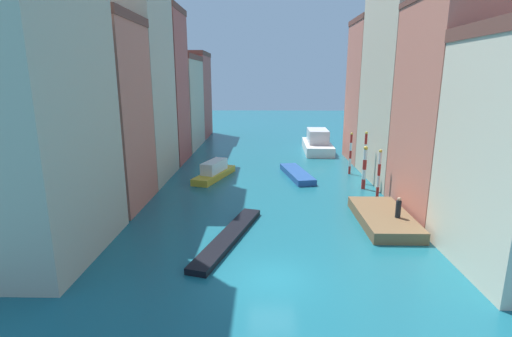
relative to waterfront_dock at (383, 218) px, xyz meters
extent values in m
plane|color=#196070|center=(-8.10, 16.56, -0.39)|extent=(154.00, 154.00, 0.00)
cube|color=#BCB299|center=(-21.60, -5.13, 10.28)|extent=(6.73, 9.42, 21.33)
cube|color=#C6705B|center=(-21.60, 3.68, 6.68)|extent=(6.73, 7.29, 14.14)
cube|color=brown|center=(-21.60, 3.68, 14.09)|extent=(6.87, 7.44, 0.68)
cube|color=#BCB299|center=(-21.60, 11.84, 9.92)|extent=(6.73, 8.80, 20.61)
cube|color=#B25147|center=(-21.60, 20.29, 8.32)|extent=(6.73, 7.12, 17.41)
cube|color=brown|center=(-21.60, 20.29, 17.36)|extent=(6.87, 7.26, 0.68)
cube|color=#BCB299|center=(-21.60, 30.04, 5.87)|extent=(6.73, 11.21, 12.51)
cube|color=brown|center=(-21.60, 30.04, 12.49)|extent=(6.87, 11.43, 0.74)
cube|color=#B25147|center=(-21.60, 40.34, 6.40)|extent=(6.73, 9.16, 13.58)
cube|color=brown|center=(-21.60, 40.34, 13.55)|extent=(6.87, 9.34, 0.71)
cube|color=#C6705B|center=(5.39, 2.10, 7.28)|extent=(6.73, 8.46, 15.33)
cube|color=#BCB299|center=(5.39, 11.91, 9.94)|extent=(6.73, 10.86, 20.66)
cube|color=#C6705B|center=(5.39, 21.15, 7.77)|extent=(6.73, 7.33, 16.31)
cube|color=brown|center=(5.39, 21.15, 16.22)|extent=(6.87, 7.48, 0.59)
cube|color=brown|center=(0.00, 0.00, 0.00)|extent=(3.45, 7.47, 0.78)
cylinder|color=black|center=(0.66, -0.91, 0.99)|extent=(0.36, 0.36, 1.20)
sphere|color=tan|center=(0.66, -0.91, 1.72)|extent=(0.26, 0.26, 0.26)
cylinder|color=red|center=(1.23, 5.74, 0.12)|extent=(0.25, 0.25, 1.01)
cylinder|color=white|center=(1.23, 5.74, 1.13)|extent=(0.25, 0.25, 1.01)
cylinder|color=red|center=(1.23, 5.74, 2.14)|extent=(0.25, 0.25, 1.01)
cylinder|color=white|center=(1.23, 5.74, 3.15)|extent=(0.25, 0.25, 1.01)
sphere|color=gold|center=(1.23, 5.74, 3.75)|extent=(0.27, 0.27, 0.27)
cylinder|color=red|center=(0.74, 8.55, 0.08)|extent=(0.35, 0.35, 0.93)
cylinder|color=white|center=(0.74, 8.55, 1.01)|extent=(0.35, 0.35, 0.93)
cylinder|color=red|center=(0.74, 8.55, 1.94)|extent=(0.35, 0.35, 0.93)
cylinder|color=white|center=(0.74, 8.55, 2.87)|extent=(0.35, 0.35, 0.93)
sphere|color=gold|center=(0.74, 8.55, 3.48)|extent=(0.39, 0.39, 0.39)
cylinder|color=red|center=(1.20, 10.35, 0.10)|extent=(0.25, 0.25, 0.98)
cylinder|color=white|center=(1.20, 10.35, 1.08)|extent=(0.25, 0.25, 0.98)
cylinder|color=red|center=(1.20, 10.35, 2.06)|extent=(0.25, 0.25, 0.98)
cylinder|color=white|center=(1.20, 10.35, 3.04)|extent=(0.25, 0.25, 0.98)
cylinder|color=red|center=(1.20, 10.35, 4.03)|extent=(0.25, 0.25, 0.98)
sphere|color=gold|center=(1.20, 10.35, 4.61)|extent=(0.27, 0.27, 0.27)
cylinder|color=red|center=(0.68, 14.12, 0.04)|extent=(0.24, 0.24, 0.85)
cylinder|color=white|center=(0.68, 14.12, 0.89)|extent=(0.24, 0.24, 0.85)
cylinder|color=red|center=(0.68, 14.12, 1.75)|extent=(0.24, 0.24, 0.85)
cylinder|color=white|center=(0.68, 14.12, 2.60)|extent=(0.24, 0.24, 0.85)
cylinder|color=red|center=(0.68, 14.12, 3.46)|extent=(0.24, 0.24, 0.85)
sphere|color=gold|center=(0.68, 14.12, 3.98)|extent=(0.27, 0.27, 0.27)
cube|color=white|center=(-1.08, 26.76, 0.25)|extent=(3.95, 9.60, 1.27)
cube|color=silver|center=(-1.08, 26.76, 1.80)|extent=(2.82, 5.07, 1.84)
cube|color=black|center=(-10.80, -3.06, -0.20)|extent=(3.93, 9.79, 0.37)
cube|color=#234C93|center=(-5.11, 12.78, -0.08)|extent=(3.25, 7.73, 0.62)
cube|color=gold|center=(-13.68, 12.10, -0.06)|extent=(3.85, 7.19, 0.65)
cube|color=silver|center=(-13.68, 12.10, 0.85)|extent=(2.44, 3.98, 1.17)
camera|label=1|loc=(-8.59, -25.58, 9.80)|focal=26.50mm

